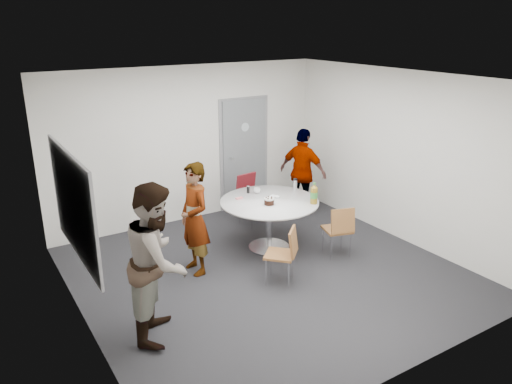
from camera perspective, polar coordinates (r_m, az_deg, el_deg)
floor at (r=7.17m, az=1.35°, el=-9.21°), size 5.00×5.00×0.00m
ceiling at (r=6.35m, az=1.54°, el=12.77°), size 5.00×5.00×0.00m
wall_back at (r=8.75m, az=-7.68°, el=5.38°), size 5.00×0.00×5.00m
wall_left at (r=5.73m, az=-19.94°, el=-3.06°), size 0.00×5.00×5.00m
wall_right at (r=8.23m, az=16.14°, el=3.92°), size 0.00×5.00×5.00m
wall_front at (r=4.90m, az=17.90°, el=-6.59°), size 5.00×0.00×5.00m
door at (r=9.31m, az=-1.38°, el=4.31°), size 1.02×0.17×2.12m
whiteboard at (r=5.88m, az=-20.12°, el=-1.45°), size 0.04×1.90×1.25m
table at (r=7.65m, az=1.78°, el=-1.76°), size 1.51×1.51×1.11m
chair_near_left at (r=6.72m, az=3.41°, el=-6.67°), size 0.55×0.55×0.79m
chair_near_right at (r=7.53m, az=9.53°, el=-3.95°), size 0.48×0.51×0.81m
chair_far at (r=8.66m, az=-0.71°, el=-0.20°), size 0.47×0.51×0.88m
person_main at (r=6.93m, az=-7.03°, el=-3.07°), size 0.40×0.59×1.60m
person_left at (r=5.61m, az=-11.19°, el=-7.73°), size 1.04×1.10×1.80m
person_right at (r=9.03m, az=5.38°, el=2.25°), size 0.71×1.01×1.59m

